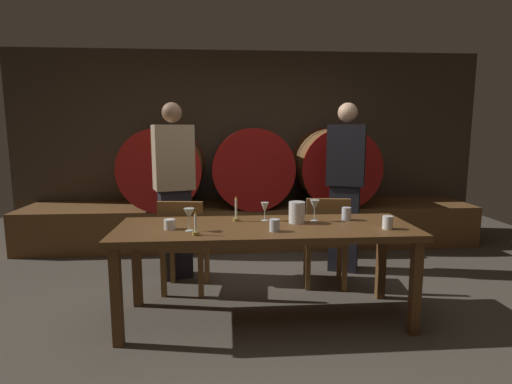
# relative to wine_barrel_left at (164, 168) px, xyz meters

# --- Properties ---
(ground_plane) EXTENTS (8.36, 8.36, 0.00)m
(ground_plane) POSITION_rel_wine_barrel_left_xyz_m (1.11, -2.23, -1.02)
(ground_plane) COLOR #4C443A
(back_wall) EXTENTS (6.43, 0.24, 2.56)m
(back_wall) POSITION_rel_wine_barrel_left_xyz_m (1.11, 0.55, 0.26)
(back_wall) COLOR #473A2D
(back_wall) RESTS_ON ground
(barrel_shelf) EXTENTS (5.79, 0.90, 0.53)m
(barrel_shelf) POSITION_rel_wine_barrel_left_xyz_m (1.11, -0.00, -0.76)
(barrel_shelf) COLOR brown
(barrel_shelf) RESTS_ON ground
(wine_barrel_left) EXTENTS (1.00, 0.92, 1.00)m
(wine_barrel_left) POSITION_rel_wine_barrel_left_xyz_m (0.00, 0.00, 0.00)
(wine_barrel_left) COLOR brown
(wine_barrel_left) RESTS_ON barrel_shelf
(wine_barrel_center) EXTENTS (1.00, 0.92, 1.00)m
(wine_barrel_center) POSITION_rel_wine_barrel_left_xyz_m (1.12, 0.00, 0.00)
(wine_barrel_center) COLOR brown
(wine_barrel_center) RESTS_ON barrel_shelf
(wine_barrel_right) EXTENTS (1.00, 0.92, 1.00)m
(wine_barrel_right) POSITION_rel_wine_barrel_left_xyz_m (2.20, 0.00, 0.00)
(wine_barrel_right) COLOR brown
(wine_barrel_right) RESTS_ON barrel_shelf
(dining_table) EXTENTS (2.30, 0.78, 0.76)m
(dining_table) POSITION_rel_wine_barrel_left_xyz_m (1.09, -2.18, -0.33)
(dining_table) COLOR brown
(dining_table) RESTS_ON ground
(chair_left) EXTENTS (0.44, 0.44, 0.88)m
(chair_left) POSITION_rel_wine_barrel_left_xyz_m (0.39, -1.60, -0.53)
(chair_left) COLOR brown
(chair_left) RESTS_ON ground
(chair_right) EXTENTS (0.45, 0.45, 0.88)m
(chair_right) POSITION_rel_wine_barrel_left_xyz_m (1.73, -1.55, -0.53)
(chair_right) COLOR brown
(chair_right) RESTS_ON ground
(guest_left) EXTENTS (0.44, 0.35, 1.76)m
(guest_left) POSITION_rel_wine_barrel_left_xyz_m (0.27, -1.18, -0.12)
(guest_left) COLOR black
(guest_left) RESTS_ON ground
(guest_right) EXTENTS (0.44, 0.37, 1.77)m
(guest_right) POSITION_rel_wine_barrel_left_xyz_m (2.04, -1.10, -0.11)
(guest_right) COLOR black
(guest_right) RESTS_ON ground
(candle_left) EXTENTS (0.05, 0.05, 0.17)m
(candle_left) POSITION_rel_wine_barrel_left_xyz_m (0.57, -2.42, -0.21)
(candle_left) COLOR olive
(candle_left) RESTS_ON dining_table
(candle_right) EXTENTS (0.05, 0.05, 0.21)m
(candle_right) POSITION_rel_wine_barrel_left_xyz_m (0.86, -2.00, -0.20)
(candle_right) COLOR olive
(candle_right) RESTS_ON dining_table
(pitcher) EXTENTS (0.13, 0.13, 0.17)m
(pitcher) POSITION_rel_wine_barrel_left_xyz_m (1.35, -2.09, -0.17)
(pitcher) COLOR white
(pitcher) RESTS_ON dining_table
(wine_glass_left) EXTENTS (0.08, 0.08, 0.17)m
(wine_glass_left) POSITION_rel_wine_barrel_left_xyz_m (0.51, -2.30, -0.13)
(wine_glass_left) COLOR silver
(wine_glass_left) RESTS_ON dining_table
(wine_glass_center) EXTENTS (0.06, 0.06, 0.15)m
(wine_glass_center) POSITION_rel_wine_barrel_left_xyz_m (1.10, -2.00, -0.15)
(wine_glass_center) COLOR silver
(wine_glass_center) RESTS_ON dining_table
(wine_glass_right) EXTENTS (0.08, 0.08, 0.17)m
(wine_glass_right) POSITION_rel_wine_barrel_left_xyz_m (1.50, -2.04, -0.13)
(wine_glass_right) COLOR white
(wine_glass_right) RESTS_ON dining_table
(cup_far_left) EXTENTS (0.08, 0.08, 0.08)m
(cup_far_left) POSITION_rel_wine_barrel_left_xyz_m (0.36, -2.23, -0.22)
(cup_far_left) COLOR white
(cup_far_left) RESTS_ON dining_table
(cup_center_left) EXTENTS (0.08, 0.08, 0.09)m
(cup_center_left) POSITION_rel_wine_barrel_left_xyz_m (1.13, -2.36, -0.21)
(cup_center_left) COLOR silver
(cup_center_left) RESTS_ON dining_table
(cup_center_right) EXTENTS (0.08, 0.08, 0.11)m
(cup_center_right) POSITION_rel_wine_barrel_left_xyz_m (1.77, -2.03, -0.20)
(cup_center_right) COLOR silver
(cup_center_right) RESTS_ON dining_table
(cup_far_right) EXTENTS (0.08, 0.08, 0.10)m
(cup_far_right) POSITION_rel_wine_barrel_left_xyz_m (1.99, -2.35, -0.21)
(cup_far_right) COLOR white
(cup_far_right) RESTS_ON dining_table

